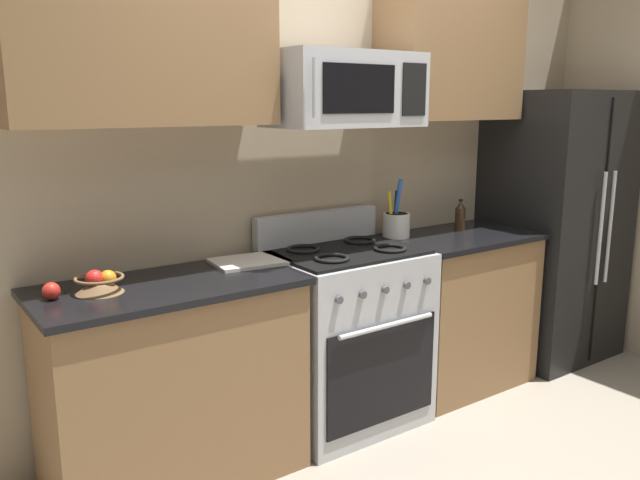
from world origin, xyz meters
The scene contains 14 objects.
ground_plane centered at (0.00, 0.00, 0.00)m, with size 16.00×16.00×0.00m, color gray.
wall_back centered at (0.00, 1.03, 1.30)m, with size 8.00×0.10×2.60m, color tan.
counter_left centered at (-0.95, 0.67, 0.46)m, with size 1.12×0.58×0.91m.
range_oven centered at (0.00, 0.67, 0.47)m, with size 0.76×0.62×1.09m.
counter_right centered at (0.83, 0.67, 0.46)m, with size 0.89×0.58×0.91m.
refrigerator centered at (1.70, 0.65, 0.86)m, with size 0.81×0.69×1.73m.
microwave centered at (0.00, 0.69, 1.72)m, with size 0.74×0.44×0.35m.
upper_cabinets_left centered at (-0.95, 0.81, 1.91)m, with size 1.11×0.34×0.71m.
upper_cabinets_right centered at (0.84, 0.81, 1.91)m, with size 0.88×0.34×0.71m.
utensil_crock centered at (0.47, 0.82, 0.99)m, with size 0.15×0.15×0.33m.
fruit_basket centered at (-1.23, 0.69, 0.95)m, with size 0.19×0.19×0.10m.
apple_loose centered at (-1.41, 0.70, 0.94)m, with size 0.07×0.07×0.07m, color red.
cutting_board centered at (-0.50, 0.78, 0.92)m, with size 0.35×0.26×0.02m, color silver.
bottle_soy centered at (0.92, 0.76, 0.99)m, with size 0.06×0.06×0.19m.
Camera 1 is at (-1.93, -1.84, 1.65)m, focal length 36.16 mm.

